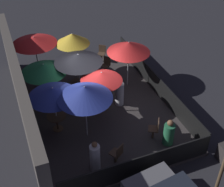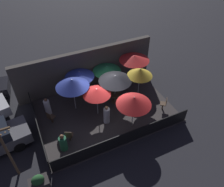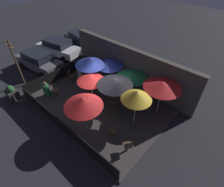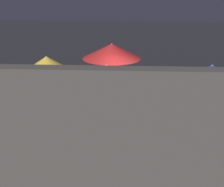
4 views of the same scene
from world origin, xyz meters
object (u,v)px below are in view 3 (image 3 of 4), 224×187
at_px(patron_1, 79,70).
at_px(planter_box, 12,93).
at_px(patio_umbrella_5, 83,102).
at_px(patio_chair_1, 55,90).
at_px(patio_umbrella_0, 115,82).
at_px(patio_umbrella_1, 109,63).
at_px(patio_umbrella_4, 132,75).
at_px(patio_umbrella_2, 137,95).
at_px(light_post, 16,62).
at_px(patio_umbrella_3, 91,78).
at_px(patio_chair_2, 128,146).
at_px(parked_car_0, 39,61).
at_px(patio_umbrella_7, 90,61).
at_px(dining_table_1, 109,78).
at_px(patio_chair_0, 71,75).
at_px(patron_0, 46,90).
at_px(parked_car_2, 81,40).
at_px(patron_2, 84,103).
at_px(dining_table_0, 115,100).
at_px(patio_umbrella_6, 163,85).
at_px(parked_car_1, 58,47).

xyz_separation_m(patron_1, planter_box, (-1.52, -4.84, -0.24)).
distance_m(patio_umbrella_5, patio_chair_1, 4.21).
bearing_deg(patio_umbrella_0, planter_box, -146.11).
xyz_separation_m(patio_umbrella_1, patio_umbrella_4, (2.02, -0.05, -0.09)).
bearing_deg(patron_1, patio_umbrella_2, 92.83).
distance_m(patio_umbrella_1, light_post, 6.60).
height_order(patio_umbrella_2, patron_1, patio_umbrella_2).
bearing_deg(planter_box, light_post, 124.66).
distance_m(patio_umbrella_0, patio_umbrella_3, 1.62).
xyz_separation_m(patio_umbrella_0, patio_umbrella_5, (-0.00, -2.45, 0.07)).
relative_size(patio_chair_2, light_post, 0.26).
distance_m(patio_umbrella_1, patron_1, 2.99).
bearing_deg(parked_car_0, patio_chair_1, -24.36).
xyz_separation_m(patio_umbrella_7, dining_table_1, (0.80, 1.04, -1.61)).
xyz_separation_m(patio_umbrella_2, patio_chair_0, (-6.22, 0.18, -1.67)).
relative_size(patio_umbrella_1, patio_chair_1, 2.28).
relative_size(patio_umbrella_2, patio_umbrella_7, 1.00).
bearing_deg(patio_umbrella_3, dining_table_1, 100.33).
bearing_deg(patron_0, planter_box, 45.29).
relative_size(patio_umbrella_0, light_post, 0.61).
distance_m(patio_umbrella_1, patio_umbrella_3, 2.17).
bearing_deg(parked_car_2, patio_chair_0, -40.35).
height_order(patio_umbrella_3, patio_chair_2, patio_umbrella_3).
bearing_deg(patron_2, patio_umbrella_5, -151.86).
bearing_deg(patio_chair_2, patio_umbrella_0, 0.00).
bearing_deg(parked_car_2, patio_chair_1, -45.97).
height_order(patron_2, planter_box, patron_2).
height_order(dining_table_0, patio_chair_0, patio_chair_0).
bearing_deg(parked_car_0, parked_car_2, 89.12).
bearing_deg(patron_1, patio_umbrella_7, 93.91).
height_order(dining_table_1, patron_1, patron_1).
bearing_deg(parked_car_2, planter_box, -65.24).
xyz_separation_m(dining_table_1, patron_1, (-2.57, -0.78, 0.03)).
height_order(patio_umbrella_3, patron_2, patio_umbrella_3).
bearing_deg(patio_umbrella_6, patio_chair_1, -150.57).
height_order(patio_umbrella_2, patio_umbrella_6, patio_umbrella_2).
bearing_deg(patio_umbrella_1, patio_umbrella_5, -64.73).
bearing_deg(patio_umbrella_4, dining_table_1, 178.72).
bearing_deg(parked_car_0, dining_table_1, 12.98).
bearing_deg(planter_box, patio_chair_2, 12.85).
bearing_deg(dining_table_0, patio_umbrella_7, 168.55).
distance_m(light_post, parked_car_2, 7.56).
distance_m(patio_umbrella_5, patron_0, 4.61).
relative_size(patio_umbrella_3, planter_box, 1.90).
xyz_separation_m(patio_umbrella_7, dining_table_0, (2.70, -0.55, -1.60)).
xyz_separation_m(patio_umbrella_0, patio_umbrella_6, (2.29, 1.53, 0.08)).
bearing_deg(patron_2, patio_chair_1, 75.64).
height_order(patio_chair_2, patron_0, patron_0).
relative_size(patio_chair_0, patio_chair_2, 0.97).
relative_size(patio_umbrella_1, parked_car_1, 0.47).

